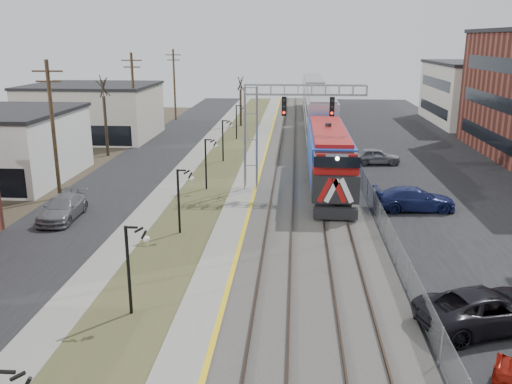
# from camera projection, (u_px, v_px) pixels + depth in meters

# --- Properties ---
(street_west) EXTENTS (7.00, 120.00, 0.04)m
(street_west) POSITION_uv_depth(u_px,v_px,m) (138.00, 167.00, 49.64)
(street_west) COLOR black
(street_west) RESTS_ON ground
(sidewalk) EXTENTS (2.00, 120.00, 0.08)m
(sidewalk) POSITION_uv_depth(u_px,v_px,m) (186.00, 168.00, 49.31)
(sidewalk) COLOR gray
(sidewalk) RESTS_ON ground
(grass_median) EXTENTS (4.00, 120.00, 0.06)m
(grass_median) POSITION_uv_depth(u_px,v_px,m) (219.00, 169.00, 49.11)
(grass_median) COLOR #3F4826
(grass_median) RESTS_ON ground
(platform) EXTENTS (2.00, 120.00, 0.24)m
(platform) POSITION_uv_depth(u_px,v_px,m) (252.00, 168.00, 48.87)
(platform) COLOR gray
(platform) RESTS_ON ground
(ballast_bed) EXTENTS (8.00, 120.00, 0.20)m
(ballast_bed) POSITION_uv_depth(u_px,v_px,m) (307.00, 169.00, 48.53)
(ballast_bed) COLOR #595651
(ballast_bed) RESTS_ON ground
(parking_lot) EXTENTS (16.00, 120.00, 0.04)m
(parking_lot) POSITION_uv_depth(u_px,v_px,m) (444.00, 172.00, 47.71)
(parking_lot) COLOR black
(parking_lot) RESTS_ON ground
(platform_edge) EXTENTS (0.24, 120.00, 0.01)m
(platform_edge) POSITION_uv_depth(u_px,v_px,m) (261.00, 167.00, 48.78)
(platform_edge) COLOR gold
(platform_edge) RESTS_ON platform
(track_near) EXTENTS (1.58, 120.00, 0.15)m
(track_near) POSITION_uv_depth(u_px,v_px,m) (285.00, 167.00, 48.62)
(track_near) COLOR #2D2119
(track_near) RESTS_ON ballast_bed
(track_far) EXTENTS (1.58, 120.00, 0.15)m
(track_far) POSITION_uv_depth(u_px,v_px,m) (324.00, 168.00, 48.38)
(track_far) COLOR #2D2119
(track_far) RESTS_ON ballast_bed
(train) EXTENTS (3.00, 63.05, 5.33)m
(train) POSITION_uv_depth(u_px,v_px,m) (318.00, 112.00, 65.32)
(train) COLOR #1643B4
(train) RESTS_ON ground
(signal_gantry) EXTENTS (9.00, 1.07, 8.15)m
(signal_gantry) POSITION_uv_depth(u_px,v_px,m) (274.00, 119.00, 40.50)
(signal_gantry) COLOR gray
(signal_gantry) RESTS_ON ground
(lampposts) EXTENTS (0.14, 62.14, 4.00)m
(lampposts) POSITION_uv_depth(u_px,v_px,m) (180.00, 201.00, 32.53)
(lampposts) COLOR black
(lampposts) RESTS_ON ground
(utility_poles) EXTENTS (0.28, 80.28, 10.00)m
(utility_poles) POSITION_uv_depth(u_px,v_px,m) (53.00, 131.00, 38.89)
(utility_poles) COLOR #4C3823
(utility_poles) RESTS_ON ground
(fence) EXTENTS (0.04, 120.00, 1.60)m
(fence) POSITION_uv_depth(u_px,v_px,m) (355.00, 162.00, 48.04)
(fence) COLOR gray
(fence) RESTS_ON ground
(bare_trees) EXTENTS (12.30, 42.30, 5.95)m
(bare_trees) POSITION_uv_depth(u_px,v_px,m) (136.00, 131.00, 52.74)
(bare_trees) COLOR #382D23
(bare_trees) RESTS_ON ground
(car_lot_c) EXTENTS (6.37, 4.38, 1.62)m
(car_lot_c) POSITION_uv_depth(u_px,v_px,m) (487.00, 310.00, 21.88)
(car_lot_c) COLOR black
(car_lot_c) RESTS_ON ground
(car_lot_d) EXTENTS (5.61, 2.58, 1.59)m
(car_lot_d) POSITION_uv_depth(u_px,v_px,m) (414.00, 199.00, 37.01)
(car_lot_d) COLOR navy
(car_lot_d) RESTS_ON ground
(car_lot_e) EXTENTS (4.57, 2.09, 1.52)m
(car_lot_e) POSITION_uv_depth(u_px,v_px,m) (376.00, 156.00, 50.68)
(car_lot_e) COLOR gray
(car_lot_e) RESTS_ON ground
(car_street_b) EXTENTS (2.31, 5.19, 1.48)m
(car_street_b) POSITION_uv_depth(u_px,v_px,m) (63.00, 208.00, 35.22)
(car_street_b) COLOR slate
(car_street_b) RESTS_ON ground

